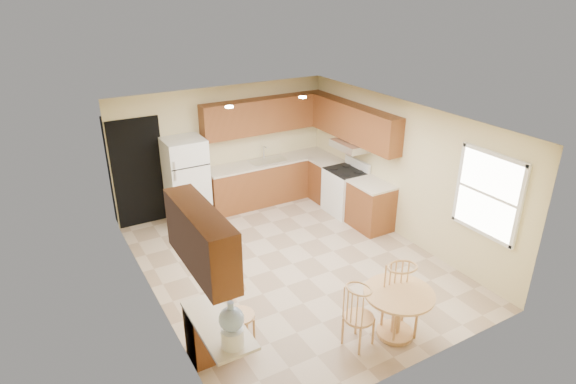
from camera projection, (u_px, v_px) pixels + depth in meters
floor at (293, 264)px, 8.08m from camera, size 5.50×5.50×0.00m
ceiling at (293, 119)px, 7.07m from camera, size 4.50×5.50×0.02m
wall_back at (224, 148)px, 9.76m from camera, size 4.50×0.02×2.50m
wall_front at (417, 283)px, 5.40m from camera, size 4.50×0.02×2.50m
wall_left at (151, 230)px, 6.55m from camera, size 0.02×5.50×2.50m
wall_right at (401, 170)px, 8.61m from camera, size 0.02×5.50×2.50m
doorway at (139, 173)px, 9.02m from camera, size 0.90×0.02×2.10m
base_cab_back at (270, 181)px, 10.25m from camera, size 2.75×0.60×0.87m
counter_back at (269, 161)px, 10.06m from camera, size 2.75×0.63×0.04m
base_cab_right_a at (327, 181)px, 10.27m from camera, size 0.60×0.59×0.87m
counter_right_a at (328, 161)px, 10.08m from camera, size 0.63×0.59×0.04m
base_cab_right_b at (370, 206)px, 9.12m from camera, size 0.60×0.80×0.87m
counter_right_b at (372, 184)px, 8.93m from camera, size 0.63×0.80×0.04m
upper_cab_back at (266, 115)px, 9.78m from camera, size 2.75×0.33×0.70m
upper_cab_right at (354, 123)px, 9.25m from camera, size 0.33×2.42×0.70m
upper_cab_left at (201, 239)px, 5.11m from camera, size 0.33×1.40×0.70m
sink at (268, 161)px, 10.04m from camera, size 0.78×0.44×0.01m
range_hood at (351, 145)px, 9.36m from camera, size 0.50×0.76×0.14m
desk_pedestal at (208, 332)px, 5.98m from camera, size 0.48×0.42×0.72m
desk_top at (218, 324)px, 5.52m from camera, size 0.50×1.20×0.04m
window at (488, 194)px, 7.03m from camera, size 0.06×1.12×1.30m
can_light_a at (229, 107)px, 7.80m from camera, size 0.14×0.14×0.02m
can_light_b at (303, 97)px, 8.44m from camera, size 0.14×0.14×0.02m
refrigerator at (187, 181)px, 9.21m from camera, size 0.74×0.72×1.68m
stove at (345, 191)px, 9.71m from camera, size 0.65×0.76×1.09m
dining_table at (397, 307)px, 6.30m from camera, size 0.92×0.92×0.68m
chair_table_a at (364, 314)px, 6.03m from camera, size 0.39×0.51×0.89m
chair_table_b at (407, 299)px, 6.17m from camera, size 0.45×0.46×1.02m
chair_desk at (242, 312)px, 6.07m from camera, size 0.39×0.50×0.88m
water_crock at (232, 326)px, 5.08m from camera, size 0.27×0.27×0.56m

